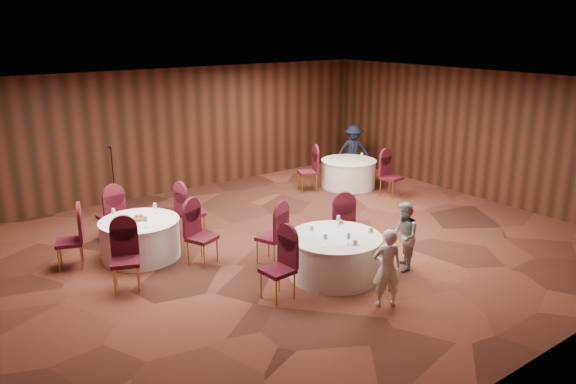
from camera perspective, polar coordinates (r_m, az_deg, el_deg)
ground at (r=11.12m, az=-0.21°, el=-5.85°), size 12.00×12.00×0.00m
room_shell at (r=10.52m, az=-0.22°, el=4.07°), size 12.00×12.00×12.00m
table_main at (r=9.92m, az=4.76°, el=-6.46°), size 1.64×1.64×0.74m
table_left at (r=11.01m, az=-14.76°, el=-4.57°), size 1.49×1.49×0.74m
table_right at (r=15.29m, az=6.16°, el=1.91°), size 1.48×1.48×0.74m
chairs_main at (r=10.14m, az=1.05°, el=-5.11°), size 2.85×1.86×1.00m
chairs_left at (r=10.95m, az=-14.72°, el=-4.00°), size 3.11×2.98×1.00m
chairs_right at (r=14.67m, az=6.19°, el=1.77°), size 2.01×2.34×1.00m
tabletop_main at (r=9.78m, az=5.63°, el=-3.92°), size 1.16×1.04×0.22m
tabletop_left at (r=10.86m, az=-14.94°, el=-2.38°), size 0.84×0.83×0.22m
tabletop_right at (r=15.13m, az=7.52°, el=3.74°), size 0.08×0.08×0.22m
mic_stand at (r=13.69m, az=-17.17°, el=-0.20°), size 0.24×0.24×1.57m
woman_a at (r=8.91m, az=10.03°, el=-7.60°), size 0.56×0.49×1.28m
woman_b at (r=10.26m, az=11.65°, el=-4.45°), size 0.75×0.77×1.26m
man_c at (r=16.49m, az=6.64°, el=4.26°), size 1.08×1.00×1.46m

